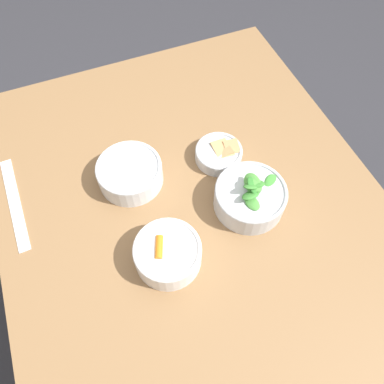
{
  "coord_description": "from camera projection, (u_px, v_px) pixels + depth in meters",
  "views": [
    {
      "loc": [
        -0.46,
        0.18,
        1.61
      ],
      "look_at": [
        -0.01,
        -0.01,
        0.81
      ],
      "focal_mm": 35.0,
      "sensor_mm": 36.0,
      "label": 1
    }
  ],
  "objects": [
    {
      "name": "bowl_carrots",
      "position": [
        168.0,
        253.0,
        0.84
      ],
      "size": [
        0.15,
        0.15,
        0.07
      ],
      "color": "white",
      "rests_on": "dining_table"
    },
    {
      "name": "ground_plane",
      "position": [
        190.0,
        287.0,
        1.63
      ],
      "size": [
        10.0,
        10.0,
        0.0
      ],
      "primitive_type": "plane",
      "color": "#2D2D33"
    },
    {
      "name": "bowl_cookies",
      "position": [
        219.0,
        153.0,
        1.01
      ],
      "size": [
        0.13,
        0.13,
        0.05
      ],
      "color": "silver",
      "rests_on": "dining_table"
    },
    {
      "name": "bowl_greens",
      "position": [
        250.0,
        196.0,
        0.92
      ],
      "size": [
        0.18,
        0.18,
        0.11
      ],
      "color": "silver",
      "rests_on": "dining_table"
    },
    {
      "name": "dining_table",
      "position": [
        189.0,
        217.0,
        1.06
      ],
      "size": [
        1.13,
        0.96,
        0.78
      ],
      "color": "olive",
      "rests_on": "ground_plane"
    },
    {
      "name": "ruler",
      "position": [
        15.0,
        203.0,
        0.95
      ],
      "size": [
        0.29,
        0.04,
        0.0
      ],
      "color": "silver",
      "rests_on": "dining_table"
    },
    {
      "name": "bowl_beans_hotdog",
      "position": [
        130.0,
        173.0,
        0.96
      ],
      "size": [
        0.17,
        0.17,
        0.06
      ],
      "color": "silver",
      "rests_on": "dining_table"
    }
  ]
}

